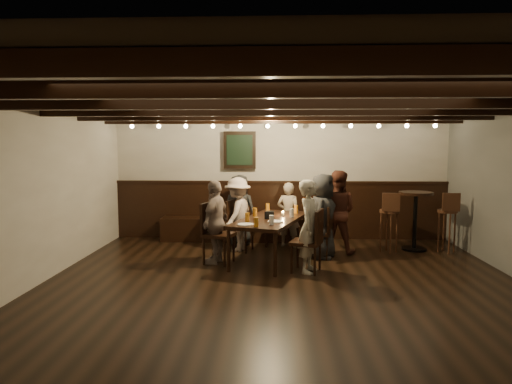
{
  "coord_description": "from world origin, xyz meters",
  "views": [
    {
      "loc": [
        -0.11,
        -5.48,
        1.86
      ],
      "look_at": [
        -0.4,
        1.3,
        1.15
      ],
      "focal_mm": 32.0,
      "sensor_mm": 36.0,
      "label": 1
    }
  ],
  "objects_px": {
    "chair_left_far": "(218,245)",
    "chair_right_far": "(307,253)",
    "person_bench_right": "(337,212)",
    "bar_stool_left": "(389,230)",
    "person_bench_left": "(239,210)",
    "person_left_far": "(216,222)",
    "person_right_near": "(322,216)",
    "person_right_far": "(310,226)",
    "bar_stool_right": "(447,230)",
    "dining_table": "(270,222)",
    "person_bench_centre": "(288,215)",
    "chair_right_near": "(320,242)",
    "chair_left_near": "(239,235)",
    "high_top_table": "(415,212)",
    "person_left_near": "(238,214)"
  },
  "relations": [
    {
      "from": "bar_stool_right",
      "to": "person_right_near",
      "type": "bearing_deg",
      "value": -167.13
    },
    {
      "from": "chair_right_near",
      "to": "bar_stool_left",
      "type": "height_order",
      "value": "bar_stool_left"
    },
    {
      "from": "bar_stool_left",
      "to": "dining_table",
      "type": "bearing_deg",
      "value": -157.95
    },
    {
      "from": "chair_right_near",
      "to": "bar_stool_left",
      "type": "xyz_separation_m",
      "value": [
        1.21,
        0.4,
        0.12
      ]
    },
    {
      "from": "chair_right_near",
      "to": "person_left_far",
      "type": "relative_size",
      "value": 0.66
    },
    {
      "from": "chair_left_far",
      "to": "dining_table",
      "type": "bearing_deg",
      "value": 122.0
    },
    {
      "from": "bar_stool_right",
      "to": "chair_right_far",
      "type": "bearing_deg",
      "value": -151.27
    },
    {
      "from": "chair_left_far",
      "to": "person_bench_left",
      "type": "relative_size",
      "value": 0.73
    },
    {
      "from": "chair_left_far",
      "to": "person_right_near",
      "type": "relative_size",
      "value": 0.69
    },
    {
      "from": "person_right_near",
      "to": "bar_stool_left",
      "type": "distance_m",
      "value": 1.29
    },
    {
      "from": "chair_right_near",
      "to": "person_bench_right",
      "type": "xyz_separation_m",
      "value": [
        0.31,
        0.37,
        0.44
      ]
    },
    {
      "from": "person_bench_centre",
      "to": "high_top_table",
      "type": "relative_size",
      "value": 1.14
    },
    {
      "from": "dining_table",
      "to": "person_right_far",
      "type": "distance_m",
      "value": 0.88
    },
    {
      "from": "chair_right_near",
      "to": "person_bench_left",
      "type": "height_order",
      "value": "person_bench_left"
    },
    {
      "from": "high_top_table",
      "to": "person_right_near",
      "type": "bearing_deg",
      "value": -159.9
    },
    {
      "from": "person_left_near",
      "to": "chair_right_far",
      "type": "bearing_deg",
      "value": 58.51
    },
    {
      "from": "chair_left_far",
      "to": "high_top_table",
      "type": "bearing_deg",
      "value": 124.68
    },
    {
      "from": "chair_left_far",
      "to": "chair_right_far",
      "type": "xyz_separation_m",
      "value": [
        1.37,
        -0.44,
        -0.01
      ]
    },
    {
      "from": "person_right_far",
      "to": "bar_stool_right",
      "type": "bearing_deg",
      "value": -44.13
    },
    {
      "from": "high_top_table",
      "to": "chair_right_near",
      "type": "bearing_deg",
      "value": -160.52
    },
    {
      "from": "dining_table",
      "to": "person_bench_centre",
      "type": "height_order",
      "value": "person_bench_centre"
    },
    {
      "from": "chair_left_near",
      "to": "person_bench_left",
      "type": "bearing_deg",
      "value": -158.05
    },
    {
      "from": "dining_table",
      "to": "person_bench_right",
      "type": "bearing_deg",
      "value": 45.0
    },
    {
      "from": "chair_left_far",
      "to": "person_bench_right",
      "type": "bearing_deg",
      "value": 129.8
    },
    {
      "from": "dining_table",
      "to": "person_left_far",
      "type": "xyz_separation_m",
      "value": [
        -0.85,
        -0.2,
        0.03
      ]
    },
    {
      "from": "dining_table",
      "to": "person_left_near",
      "type": "distance_m",
      "value": 0.87
    },
    {
      "from": "dining_table",
      "to": "person_right_near",
      "type": "xyz_separation_m",
      "value": [
        0.85,
        0.2,
        0.06
      ]
    },
    {
      "from": "chair_right_far",
      "to": "person_right_near",
      "type": "relative_size",
      "value": 0.66
    },
    {
      "from": "chair_left_far",
      "to": "person_bench_left",
      "type": "distance_m",
      "value": 1.41
    },
    {
      "from": "person_right_near",
      "to": "dining_table",
      "type": "bearing_deg",
      "value": 120.96
    },
    {
      "from": "dining_table",
      "to": "person_bench_centre",
      "type": "bearing_deg",
      "value": 90.0
    },
    {
      "from": "person_bench_left",
      "to": "person_left_far",
      "type": "height_order",
      "value": "person_left_far"
    },
    {
      "from": "person_bench_left",
      "to": "chair_left_far",
      "type": "bearing_deg",
      "value": 97.59
    },
    {
      "from": "person_bench_centre",
      "to": "bar_stool_left",
      "type": "distance_m",
      "value": 1.77
    },
    {
      "from": "person_bench_right",
      "to": "person_left_far",
      "type": "bearing_deg",
      "value": 39.29
    },
    {
      "from": "person_left_far",
      "to": "person_right_far",
      "type": "distance_m",
      "value": 1.5
    },
    {
      "from": "chair_left_far",
      "to": "person_left_far",
      "type": "bearing_deg",
      "value": -90.0
    },
    {
      "from": "chair_left_far",
      "to": "bar_stool_right",
      "type": "bearing_deg",
      "value": 120.4
    },
    {
      "from": "chair_left_near",
      "to": "chair_right_far",
      "type": "distance_m",
      "value": 1.7
    },
    {
      "from": "person_bench_right",
      "to": "bar_stool_left",
      "type": "distance_m",
      "value": 0.96
    },
    {
      "from": "chair_left_near",
      "to": "person_left_far",
      "type": "relative_size",
      "value": 0.68
    },
    {
      "from": "person_bench_centre",
      "to": "chair_right_near",
      "type": "bearing_deg",
      "value": 140.13
    },
    {
      "from": "person_left_far",
      "to": "high_top_table",
      "type": "height_order",
      "value": "person_left_far"
    },
    {
      "from": "person_right_near",
      "to": "bar_stool_right",
      "type": "xyz_separation_m",
      "value": [
        2.18,
        0.46,
        -0.3
      ]
    },
    {
      "from": "person_bench_left",
      "to": "person_right_far",
      "type": "relative_size",
      "value": 0.96
    },
    {
      "from": "chair_left_far",
      "to": "chair_right_near",
      "type": "xyz_separation_m",
      "value": [
        1.64,
        0.42,
        -0.03
      ]
    },
    {
      "from": "chair_left_near",
      "to": "person_right_near",
      "type": "height_order",
      "value": "person_right_near"
    },
    {
      "from": "person_left_near",
      "to": "chair_left_far",
      "type": "bearing_deg",
      "value": 1.9
    },
    {
      "from": "chair_left_near",
      "to": "person_right_near",
      "type": "distance_m",
      "value": 1.53
    },
    {
      "from": "person_bench_left",
      "to": "person_bench_right",
      "type": "height_order",
      "value": "person_bench_right"
    }
  ]
}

